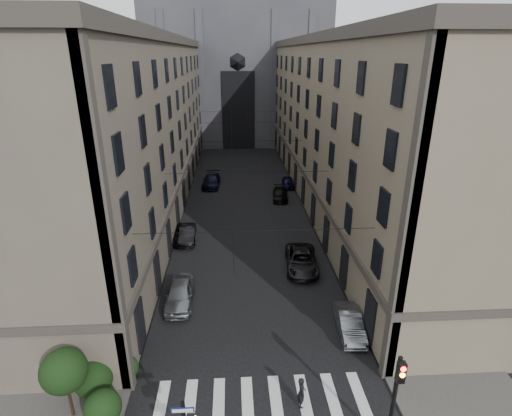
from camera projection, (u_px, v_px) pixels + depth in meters
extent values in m
cube|color=#383533|center=(159.00, 200.00, 49.25)|extent=(7.00, 80.00, 0.15)
cube|color=#383533|center=(326.00, 197.00, 50.43)|extent=(7.00, 80.00, 0.15)
cube|color=beige|center=(262.00, 399.00, 21.05)|extent=(11.00, 3.20, 0.01)
cube|color=#52493F|center=(125.00, 128.00, 45.84)|extent=(13.00, 60.00, 18.00)
cube|color=#38332D|center=(115.00, 39.00, 42.41)|extent=(13.60, 60.60, 0.90)
cube|color=#38332D|center=(130.00, 168.00, 47.58)|extent=(13.40, 60.30, 0.50)
cube|color=brown|center=(356.00, 125.00, 47.35)|extent=(13.00, 60.00, 18.00)
cube|color=#38332D|center=(364.00, 40.00, 43.92)|extent=(13.60, 60.60, 0.90)
cube|color=#38332D|center=(353.00, 165.00, 49.10)|extent=(13.40, 60.30, 0.50)
cube|color=#2D2D33|center=(237.00, 63.00, 80.66)|extent=(34.00, 22.00, 30.00)
cube|color=black|center=(238.00, 111.00, 73.30)|extent=(6.00, 0.30, 14.00)
cube|color=navy|center=(183.00, 410.00, 16.19)|extent=(0.95, 0.05, 0.24)
cylinder|color=black|center=(393.00, 404.00, 17.63)|extent=(0.20, 0.20, 5.20)
cube|color=black|center=(401.00, 372.00, 16.70)|extent=(0.34, 0.30, 1.00)
cylinder|color=#FF0C07|center=(404.00, 369.00, 16.43)|extent=(0.22, 0.05, 0.22)
cylinder|color=orange|center=(402.00, 375.00, 16.55)|extent=(0.22, 0.05, 0.22)
cylinder|color=black|center=(401.00, 381.00, 16.66)|extent=(0.22, 0.05, 0.22)
sphere|color=black|center=(103.00, 408.00, 19.30)|extent=(1.80, 1.80, 1.80)
sphere|color=black|center=(93.00, 379.00, 20.88)|extent=(2.00, 2.00, 2.00)
sphere|color=black|center=(126.00, 368.00, 22.00)|extent=(1.40, 1.40, 1.40)
cylinder|color=black|center=(70.00, 396.00, 19.56)|extent=(0.16, 0.16, 2.40)
sphere|color=black|center=(64.00, 371.00, 18.98)|extent=(2.20, 2.20, 2.20)
cylinder|color=black|center=(256.00, 231.00, 22.97)|extent=(14.00, 0.03, 0.03)
cylinder|color=black|center=(247.00, 173.00, 34.12)|extent=(14.00, 0.03, 0.03)
cylinder|color=black|center=(243.00, 141.00, 46.21)|extent=(14.00, 0.03, 0.03)
cylinder|color=black|center=(240.00, 123.00, 58.29)|extent=(14.00, 0.03, 0.03)
cylinder|color=black|center=(239.00, 111.00, 69.45)|extent=(14.00, 0.03, 0.03)
cylinder|color=black|center=(232.00, 143.00, 47.21)|extent=(0.03, 60.00, 0.03)
cylinder|color=black|center=(254.00, 143.00, 47.36)|extent=(0.03, 60.00, 0.03)
imported|color=slate|center=(180.00, 294.00, 28.83)|extent=(1.93, 4.78, 1.63)
imported|color=black|center=(187.00, 234.00, 38.50)|extent=(1.61, 4.23, 1.38)
imported|color=black|center=(184.00, 234.00, 38.64)|extent=(2.40, 4.81, 1.31)
imported|color=black|center=(211.00, 181.00, 54.36)|extent=(2.50, 5.54, 1.57)
imported|color=slate|center=(350.00, 323.00, 25.88)|extent=(1.77, 4.30, 1.39)
imported|color=black|center=(302.00, 260.00, 33.58)|extent=(3.08, 5.82, 1.56)
imported|color=black|center=(280.00, 194.00, 49.51)|extent=(2.19, 4.59, 1.29)
imported|color=black|center=(288.00, 182.00, 54.07)|extent=(1.76, 3.87, 1.29)
imported|color=black|center=(301.00, 392.00, 20.38)|extent=(0.43, 0.66, 1.79)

